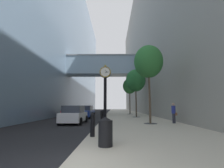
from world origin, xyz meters
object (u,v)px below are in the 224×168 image
bollard_fifth (105,113)px  street_tree_mid_far (130,86)px  pedestrian_walking (174,112)px  car_white_mid (74,115)px  street_tree_mid_near (136,81)px  car_blue_far (86,112)px  bollard_fourth (104,114)px  bollard_third (102,116)px  car_red_near (71,112)px  street_tree_near (148,62)px  trash_bin (105,131)px  bollard_nearest (93,124)px  street_clock (105,92)px

bollard_fifth → street_tree_mid_far: bearing=67.8°
pedestrian_walking → car_white_mid: pedestrian_walking is taller
street_tree_mid_near → pedestrian_walking: size_ratio=3.78×
pedestrian_walking → car_blue_far: pedestrian_walking is taller
bollard_fourth → car_white_mid: car_white_mid is taller
bollard_third → car_red_near: size_ratio=0.25×
street_tree_near → street_tree_mid_far: street_tree_near is taller
street_tree_near → trash_bin: (-3.37, -7.69, -4.76)m
street_tree_mid_near → car_blue_far: (-6.83, 0.49, -4.28)m
bollard_nearest → street_tree_near: street_tree_near is taller
bollard_fourth → car_blue_far: (-2.75, 5.34, 0.09)m
bollard_nearest → pedestrian_walking: size_ratio=0.65×
bollard_nearest → bollard_third: (0.00, 6.14, 0.00)m
bollard_fourth → car_white_mid: bearing=-141.9°
street_tree_mid_near → car_white_mid: (-6.73, -6.93, -4.30)m
bollard_nearest → trash_bin: 1.99m
car_white_mid → bollard_nearest: bearing=-69.6°
pedestrian_walking → car_blue_far: bearing=136.8°
trash_bin → street_tree_near: bearing=66.3°
bollard_fifth → car_white_mid: car_white_mid is taller
street_tree_mid_far → pedestrian_walking: 16.84m
car_red_near → car_white_mid: (2.59, -9.03, 0.02)m
bollard_fourth → street_tree_mid_far: 14.47m
street_clock → bollard_third: (-0.39, 2.22, -1.90)m
street_clock → pedestrian_walking: 6.41m
bollard_fourth → bollard_fifth: (0.00, 3.07, 0.00)m
car_white_mid → car_red_near: bearing=106.0°
bollard_nearest → street_tree_mid_far: size_ratio=0.17×
car_white_mid → car_blue_far: bearing=90.8°
car_white_mid → trash_bin: bearing=-69.5°
street_tree_mid_near → car_white_mid: bearing=-134.2°
street_tree_near → bollard_fourth: bearing=140.4°
street_tree_mid_far → trash_bin: size_ratio=6.38×
street_tree_near → street_tree_mid_near: (-0.00, 8.24, -0.34)m
street_tree_mid_near → car_white_mid: street_tree_mid_near is taller
bollard_fifth → street_tree_near: street_tree_near is taller
bollard_third → street_clock: bearing=-80.0°
pedestrian_walking → car_red_near: pedestrian_walking is taller
bollard_third → street_tree_mid_near: street_tree_mid_near is taller
street_clock → trash_bin: (0.32, -5.78, -1.95)m
trash_bin → pedestrian_walking: (5.48, 8.02, 0.37)m
bollard_fourth → car_white_mid: 3.37m
bollard_third → street_tree_mid_far: street_tree_mid_far is taller
street_tree_near → bollard_nearest: bearing=-125.0°
bollard_fifth → trash_bin: bearing=-87.1°
street_tree_mid_far → car_red_near: 12.06m
bollard_third → trash_bin: bollard_third is taller
trash_bin → car_red_near: bearing=108.3°
street_clock → car_white_mid: size_ratio=1.13×
bollard_fifth → trash_bin: size_ratio=1.07×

